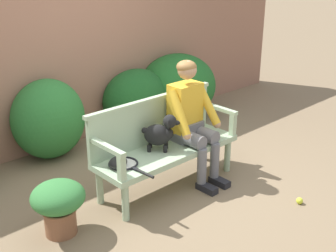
{
  "coord_description": "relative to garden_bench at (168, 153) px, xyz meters",
  "views": [
    {
      "loc": [
        -2.82,
        -3.02,
        2.34
      ],
      "look_at": [
        0.0,
        0.0,
        0.69
      ],
      "focal_mm": 46.82,
      "sensor_mm": 36.0,
      "label": 1
    }
  ],
  "objects": [
    {
      "name": "ground_plane",
      "position": [
        0.0,
        0.0,
        -0.38
      ],
      "size": [
        40.0,
        40.0,
        0.0
      ],
      "primitive_type": "plane",
      "color": "#7A664C"
    },
    {
      "name": "brick_garden_fence",
      "position": [
        0.0,
        1.87,
        0.64
      ],
      "size": [
        8.0,
        0.3,
        2.04
      ],
      "primitive_type": "cube",
      "color": "#936651",
      "rests_on": "ground"
    },
    {
      "name": "hedge_bush_far_left",
      "position": [
        1.55,
        1.45,
        0.1
      ],
      "size": [
        1.19,
        1.08,
        0.96
      ],
      "primitive_type": "ellipsoid",
      "color": "#1E5B23",
      "rests_on": "ground"
    },
    {
      "name": "hedge_bush_mid_right",
      "position": [
        0.79,
        1.49,
        0.05
      ],
      "size": [
        0.99,
        0.78,
        0.86
      ],
      "primitive_type": "ellipsoid",
      "color": "#194C1E",
      "rests_on": "ground"
    },
    {
      "name": "hedge_bush_mid_left",
      "position": [
        -0.54,
        1.51,
        0.1
      ],
      "size": [
        0.89,
        0.79,
        0.97
      ],
      "primitive_type": "ellipsoid",
      "color": "#286B2D",
      "rests_on": "ground"
    },
    {
      "name": "garden_bench",
      "position": [
        0.0,
        0.0,
        0.0
      ],
      "size": [
        1.62,
        0.53,
        0.44
      ],
      "color": "#9EB793",
      "rests_on": "ground"
    },
    {
      "name": "bench_backrest",
      "position": [
        0.0,
        0.24,
        0.31
      ],
      "size": [
        1.66,
        0.06,
        0.5
      ],
      "color": "#9EB793",
      "rests_on": "garden_bench"
    },
    {
      "name": "bench_armrest_left_end",
      "position": [
        -0.77,
        -0.09,
        0.26
      ],
      "size": [
        0.06,
        0.53,
        0.28
      ],
      "color": "#9EB793",
      "rests_on": "garden_bench"
    },
    {
      "name": "bench_armrest_right_end",
      "position": [
        0.77,
        -0.09,
        0.26
      ],
      "size": [
        0.06,
        0.53,
        0.28
      ],
      "color": "#9EB793",
      "rests_on": "garden_bench"
    },
    {
      "name": "person_seated",
      "position": [
        0.32,
        -0.02,
        0.33
      ],
      "size": [
        0.56,
        0.67,
        1.31
      ],
      "color": "black",
      "rests_on": "ground"
    },
    {
      "name": "dog_on_bench",
      "position": [
        -0.08,
        0.02,
        0.25
      ],
      "size": [
        0.33,
        0.35,
        0.39
      ],
      "color": "black",
      "rests_on": "garden_bench"
    },
    {
      "name": "tennis_racket",
      "position": [
        -0.56,
        -0.0,
        0.07
      ],
      "size": [
        0.3,
        0.57,
        0.03
      ],
      "color": "black",
      "rests_on": "garden_bench"
    },
    {
      "name": "baseball_glove",
      "position": [
        -0.63,
        0.02,
        0.1
      ],
      "size": [
        0.28,
        0.27,
        0.09
      ],
      "primitive_type": "ellipsoid",
      "rotation": [
        0.0,
        0.0,
        0.66
      ],
      "color": "black",
      "rests_on": "garden_bench"
    },
    {
      "name": "tennis_ball",
      "position": [
        0.71,
        -1.16,
        -0.35
      ],
      "size": [
        0.07,
        0.07,
        0.07
      ],
      "primitive_type": "sphere",
      "color": "#CCDB33",
      "rests_on": "ground"
    },
    {
      "name": "potted_plant",
      "position": [
        -1.28,
        0.03,
        -0.07
      ],
      "size": [
        0.47,
        0.47,
        0.5
      ],
      "color": "brown",
      "rests_on": "ground"
    }
  ]
}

